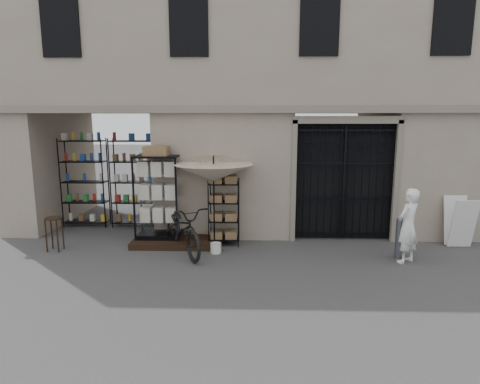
{
  "coord_description": "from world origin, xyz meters",
  "views": [
    {
      "loc": [
        -0.53,
        -7.74,
        3.02
      ],
      "look_at": [
        -0.8,
        1.4,
        1.35
      ],
      "focal_mm": 30.0,
      "sensor_mm": 36.0,
      "label": 1
    }
  ],
  "objects_px": {
    "wire_rack": "(224,213)",
    "market_umbrella": "(214,168)",
    "display_cabinet": "(158,201)",
    "wooden_stool": "(54,233)",
    "steel_bollard": "(399,238)",
    "bicycle": "(183,253)",
    "white_bucket": "(216,248)",
    "easel_sign": "(460,222)",
    "shopkeeper": "(405,262)"
  },
  "relations": [
    {
      "from": "steel_bollard",
      "to": "market_umbrella",
      "type": "bearing_deg",
      "value": 170.13
    },
    {
      "from": "display_cabinet",
      "to": "wooden_stool",
      "type": "bearing_deg",
      "value": 175.15
    },
    {
      "from": "display_cabinet",
      "to": "wire_rack",
      "type": "distance_m",
      "value": 1.62
    },
    {
      "from": "wire_rack",
      "to": "white_bucket",
      "type": "distance_m",
      "value": 0.95
    },
    {
      "from": "bicycle",
      "to": "wooden_stool",
      "type": "height_order",
      "value": "bicycle"
    },
    {
      "from": "shopkeeper",
      "to": "steel_bollard",
      "type": "bearing_deg",
      "value": -114.37
    },
    {
      "from": "display_cabinet",
      "to": "shopkeeper",
      "type": "distance_m",
      "value": 5.78
    },
    {
      "from": "market_umbrella",
      "to": "easel_sign",
      "type": "xyz_separation_m",
      "value": [
        5.85,
        0.14,
        -1.28
      ]
    },
    {
      "from": "market_umbrella",
      "to": "steel_bollard",
      "type": "relative_size",
      "value": 2.94
    },
    {
      "from": "wooden_stool",
      "to": "steel_bollard",
      "type": "relative_size",
      "value": 0.89
    },
    {
      "from": "market_umbrella",
      "to": "wire_rack",
      "type": "bearing_deg",
      "value": 36.12
    },
    {
      "from": "white_bucket",
      "to": "wooden_stool",
      "type": "bearing_deg",
      "value": 179.1
    },
    {
      "from": "steel_bollard",
      "to": "shopkeeper",
      "type": "xyz_separation_m",
      "value": [
        0.06,
        -0.25,
        -0.45
      ]
    },
    {
      "from": "white_bucket",
      "to": "steel_bollard",
      "type": "xyz_separation_m",
      "value": [
        4.05,
        -0.22,
        0.33
      ]
    },
    {
      "from": "market_umbrella",
      "to": "steel_bollard",
      "type": "xyz_separation_m",
      "value": [
        4.13,
        -0.72,
        -1.45
      ]
    },
    {
      "from": "market_umbrella",
      "to": "shopkeeper",
      "type": "xyz_separation_m",
      "value": [
        4.19,
        -0.97,
        -1.89
      ]
    },
    {
      "from": "wire_rack",
      "to": "market_umbrella",
      "type": "height_order",
      "value": "market_umbrella"
    },
    {
      "from": "white_bucket",
      "to": "bicycle",
      "type": "bearing_deg",
      "value": -179.71
    },
    {
      "from": "display_cabinet",
      "to": "wire_rack",
      "type": "relative_size",
      "value": 1.36
    },
    {
      "from": "wire_rack",
      "to": "bicycle",
      "type": "xyz_separation_m",
      "value": [
        -0.9,
        -0.66,
        -0.79
      ]
    },
    {
      "from": "wire_rack",
      "to": "market_umbrella",
      "type": "relative_size",
      "value": 0.61
    },
    {
      "from": "display_cabinet",
      "to": "steel_bollard",
      "type": "bearing_deg",
      "value": -29.8
    },
    {
      "from": "white_bucket",
      "to": "bicycle",
      "type": "relative_size",
      "value": 0.11
    },
    {
      "from": "white_bucket",
      "to": "easel_sign",
      "type": "height_order",
      "value": "easel_sign"
    },
    {
      "from": "wire_rack",
      "to": "steel_bollard",
      "type": "bearing_deg",
      "value": -30.09
    },
    {
      "from": "display_cabinet",
      "to": "steel_bollard",
      "type": "distance_m",
      "value": 5.61
    },
    {
      "from": "wooden_stool",
      "to": "shopkeeper",
      "type": "relative_size",
      "value": 0.49
    },
    {
      "from": "wooden_stool",
      "to": "steel_bollard",
      "type": "bearing_deg",
      "value": -2.07
    },
    {
      "from": "white_bucket",
      "to": "easel_sign",
      "type": "relative_size",
      "value": 0.21
    },
    {
      "from": "white_bucket",
      "to": "wooden_stool",
      "type": "height_order",
      "value": "wooden_stool"
    },
    {
      "from": "display_cabinet",
      "to": "easel_sign",
      "type": "distance_m",
      "value": 7.23
    },
    {
      "from": "white_bucket",
      "to": "wooden_stool",
      "type": "xyz_separation_m",
      "value": [
        -3.75,
        0.06,
        0.3
      ]
    },
    {
      "from": "market_umbrella",
      "to": "white_bucket",
      "type": "bearing_deg",
      "value": -80.94
    },
    {
      "from": "bicycle",
      "to": "easel_sign",
      "type": "distance_m",
      "value": 6.58
    },
    {
      "from": "wooden_stool",
      "to": "market_umbrella",
      "type": "bearing_deg",
      "value": 6.78
    },
    {
      "from": "display_cabinet",
      "to": "wooden_stool",
      "type": "distance_m",
      "value": 2.47
    },
    {
      "from": "display_cabinet",
      "to": "wire_rack",
      "type": "bearing_deg",
      "value": -21.61
    },
    {
      "from": "steel_bollard",
      "to": "bicycle",
      "type": "bearing_deg",
      "value": 177.39
    },
    {
      "from": "display_cabinet",
      "to": "steel_bollard",
      "type": "xyz_separation_m",
      "value": [
        5.5,
        -0.92,
        -0.61
      ]
    },
    {
      "from": "wire_rack",
      "to": "easel_sign",
      "type": "height_order",
      "value": "wire_rack"
    },
    {
      "from": "wire_rack",
      "to": "white_bucket",
      "type": "relative_size",
      "value": 6.59
    },
    {
      "from": "bicycle",
      "to": "market_umbrella",
      "type": "bearing_deg",
      "value": 7.75
    },
    {
      "from": "shopkeeper",
      "to": "easel_sign",
      "type": "xyz_separation_m",
      "value": [
        1.66,
        1.11,
        0.61
      ]
    },
    {
      "from": "white_bucket",
      "to": "wooden_stool",
      "type": "relative_size",
      "value": 0.31
    },
    {
      "from": "wire_rack",
      "to": "market_umbrella",
      "type": "bearing_deg",
      "value": -161.24
    },
    {
      "from": "wooden_stool",
      "to": "display_cabinet",
      "type": "bearing_deg",
      "value": 15.48
    },
    {
      "from": "bicycle",
      "to": "easel_sign",
      "type": "bearing_deg",
      "value": -23.29
    },
    {
      "from": "wooden_stool",
      "to": "shopkeeper",
      "type": "bearing_deg",
      "value": -3.88
    },
    {
      "from": "shopkeeper",
      "to": "bicycle",
      "type": "bearing_deg",
      "value": -43.97
    },
    {
      "from": "wire_rack",
      "to": "white_bucket",
      "type": "bearing_deg",
      "value": -119.81
    }
  ]
}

